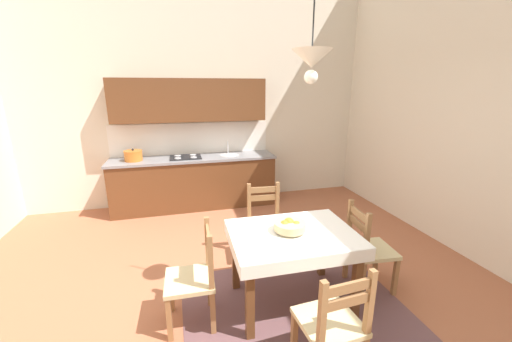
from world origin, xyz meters
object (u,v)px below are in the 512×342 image
(dining_chair_camera_side, at_px, (332,325))
(pendant_lamp, at_px, (312,60))
(kitchen_cabinetry, at_px, (193,159))
(dining_chair_tv_side, at_px, (194,278))
(dining_chair_kitchen_side, at_px, (265,224))
(dining_table, at_px, (292,247))
(fruit_bowl, at_px, (290,226))
(dining_chair_window_side, at_px, (368,249))

(dining_chair_camera_side, distance_m, pendant_lamp, 1.98)
(kitchen_cabinetry, relative_size, dining_chair_camera_side, 2.99)
(pendant_lamp, bearing_deg, dining_chair_camera_side, -97.14)
(kitchen_cabinetry, bearing_deg, dining_chair_tv_side, -94.01)
(dining_chair_kitchen_side, bearing_deg, dining_table, -89.39)
(kitchen_cabinetry, distance_m, dining_chair_kitchen_side, 2.14)
(fruit_bowl, bearing_deg, dining_chair_window_side, -0.52)
(dining_table, distance_m, dining_chair_camera_side, 0.84)
(dining_chair_window_side, bearing_deg, dining_chair_camera_side, -136.12)
(dining_chair_kitchen_side, relative_size, dining_chair_camera_side, 1.00)
(dining_table, distance_m, dining_chair_tv_side, 0.94)
(dining_table, bearing_deg, pendant_lamp, -44.58)
(dining_chair_tv_side, bearing_deg, dining_table, 1.24)
(dining_chair_kitchen_side, height_order, dining_chair_window_side, same)
(dining_table, xyz_separation_m, dining_chair_tv_side, (-0.92, -0.02, -0.16))
(dining_chair_tv_side, distance_m, dining_chair_window_side, 1.78)
(dining_table, height_order, dining_chair_camera_side, dining_chair_camera_side)
(dining_table, height_order, dining_chair_kitchen_side, dining_chair_kitchen_side)
(dining_chair_window_side, distance_m, dining_chair_camera_side, 1.21)
(dining_table, distance_m, pendant_lamp, 1.67)
(fruit_bowl, relative_size, pendant_lamp, 0.37)
(dining_table, relative_size, dining_chair_window_side, 1.28)
(dining_chair_tv_side, relative_size, fruit_bowl, 3.10)
(dining_chair_kitchen_side, height_order, dining_chair_camera_side, same)
(dining_chair_window_side, relative_size, dining_chair_camera_side, 1.00)
(dining_chair_kitchen_side, height_order, dining_chair_tv_side, same)
(fruit_bowl, height_order, pendant_lamp, pendant_lamp)
(dining_chair_tv_side, xyz_separation_m, pendant_lamp, (1.00, -0.05, 1.83))
(dining_table, xyz_separation_m, dining_chair_window_side, (0.85, 0.02, -0.16))
(dining_chair_kitchen_side, relative_size, pendant_lamp, 1.16)
(dining_chair_tv_side, xyz_separation_m, dining_chair_camera_side, (0.91, -0.80, 0.00))
(dining_chair_window_side, bearing_deg, fruit_bowl, 179.48)
(pendant_lamp, bearing_deg, dining_table, 135.42)
(pendant_lamp, bearing_deg, dining_chair_tv_side, 176.94)
(kitchen_cabinetry, distance_m, dining_chair_camera_side, 3.74)
(dining_chair_window_side, xyz_separation_m, dining_chair_camera_side, (-0.87, -0.84, 0.00))
(dining_chair_tv_side, bearing_deg, dining_chair_kitchen_side, 43.61)
(dining_chair_kitchen_side, xyz_separation_m, dining_chair_tv_side, (-0.92, -0.87, 0.00))
(dining_chair_tv_side, distance_m, fruit_bowl, 0.98)
(dining_chair_tv_side, bearing_deg, dining_chair_window_side, 1.18)
(kitchen_cabinetry, distance_m, fruit_bowl, 2.89)
(dining_chair_camera_side, relative_size, fruit_bowl, 3.10)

